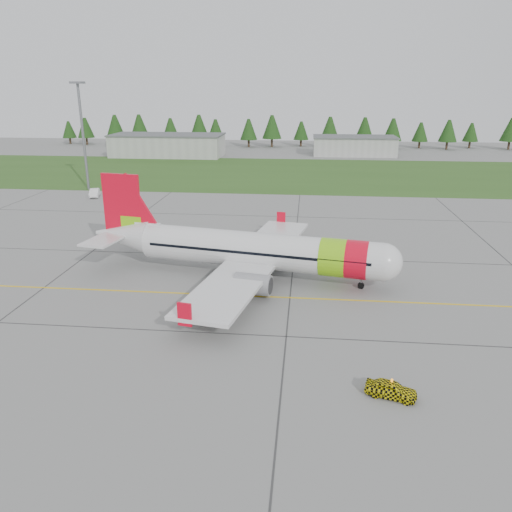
# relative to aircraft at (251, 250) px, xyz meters

# --- Properties ---
(ground) EXTENTS (320.00, 320.00, 0.00)m
(ground) POSITION_rel_aircraft_xyz_m (-5.65, -13.27, -2.99)
(ground) COLOR gray
(ground) RESTS_ON ground
(aircraft) EXTENTS (33.98, 31.76, 10.37)m
(aircraft) POSITION_rel_aircraft_xyz_m (0.00, 0.00, 0.00)
(aircraft) COLOR silver
(aircraft) RESTS_ON ground
(follow_me_car) EXTENTS (1.47, 1.61, 3.34)m
(follow_me_car) POSITION_rel_aircraft_xyz_m (11.54, -20.93, -1.32)
(follow_me_car) COLOR yellow
(follow_me_car) RESTS_ON ground
(service_van) EXTENTS (1.95, 1.90, 4.55)m
(service_van) POSITION_rel_aircraft_xyz_m (-33.67, 38.21, -0.71)
(service_van) COLOR white
(service_van) RESTS_ON ground
(grass_strip) EXTENTS (320.00, 50.00, 0.03)m
(grass_strip) POSITION_rel_aircraft_xyz_m (-5.65, 68.73, -2.98)
(grass_strip) COLOR #30561E
(grass_strip) RESTS_ON ground
(taxi_guideline) EXTENTS (120.00, 0.25, 0.02)m
(taxi_guideline) POSITION_rel_aircraft_xyz_m (-5.65, -5.27, -2.98)
(taxi_guideline) COLOR gold
(taxi_guideline) RESTS_ON ground
(hangar_west) EXTENTS (32.00, 14.00, 6.00)m
(hangar_west) POSITION_rel_aircraft_xyz_m (-35.65, 96.73, 0.01)
(hangar_west) COLOR #A8A8A3
(hangar_west) RESTS_ON ground
(hangar_east) EXTENTS (24.00, 12.00, 5.20)m
(hangar_east) POSITION_rel_aircraft_xyz_m (19.35, 104.73, -0.39)
(hangar_east) COLOR #A8A8A3
(hangar_east) RESTS_ON ground
(floodlight_mast) EXTENTS (0.50, 0.50, 20.00)m
(floodlight_mast) POSITION_rel_aircraft_xyz_m (-37.65, 44.73, 7.01)
(floodlight_mast) COLOR slate
(floodlight_mast) RESTS_ON ground
(treeline) EXTENTS (160.00, 8.00, 10.00)m
(treeline) POSITION_rel_aircraft_xyz_m (-5.65, 124.73, 2.01)
(treeline) COLOR #1C3F14
(treeline) RESTS_ON ground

